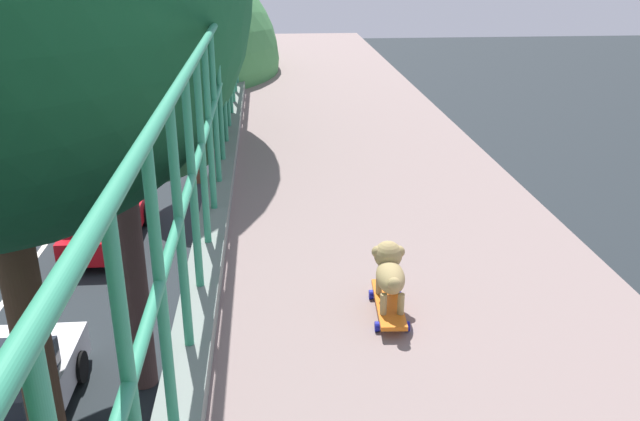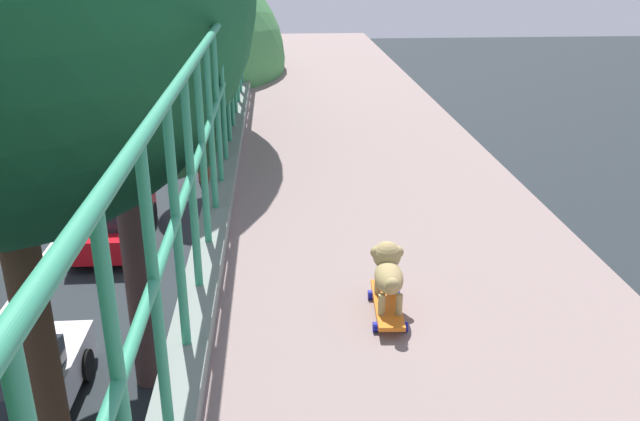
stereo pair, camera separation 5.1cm
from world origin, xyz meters
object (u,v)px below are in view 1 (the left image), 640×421
Objects in this scene: car_white_fifth at (2,401)px; city_bus at (65,100)px; car_red_taxi_seventh at (105,222)px; toy_skateboard at (389,304)px; small_dog at (390,269)px.

city_bus is (-3.60, 17.92, 1.31)m from car_white_fifth.
toy_skateboard is at bearing -69.93° from car_red_taxi_seventh.
city_bus is at bearing 109.82° from car_red_taxi_seventh.
toy_skateboard reaches higher than city_bus.
small_dog is (8.89, -24.42, 4.28)m from city_bus.
car_white_fifth is at bearing -78.64° from city_bus.
car_white_fifth is 9.97× the size of small_dog.
city_bus is at bearing 101.36° from car_white_fifth.
car_red_taxi_seventh is 10.94m from city_bus.
car_white_fifth is 0.38× the size of city_bus.
city_bus reaches higher than car_red_taxi_seventh.
car_white_fifth is 9.98m from toy_skateboard.
car_white_fifth is 18.33m from city_bus.
small_dog is at bearing -50.89° from car_white_fifth.
car_red_taxi_seventh is 16.10m from small_dog.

